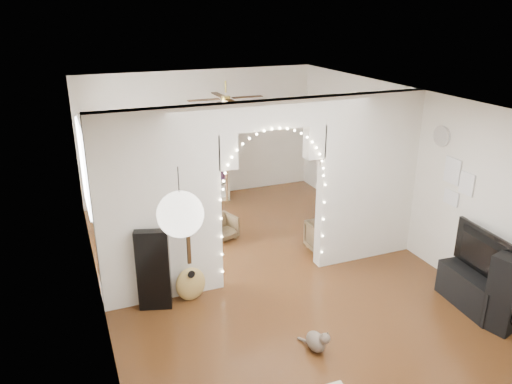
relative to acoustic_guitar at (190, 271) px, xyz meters
name	(u,v)px	position (x,y,z in m)	size (l,w,h in m)	color
floor	(270,274)	(1.33, 0.25, -0.46)	(7.50, 7.50, 0.00)	black
ceiling	(272,100)	(1.33, 0.25, 2.24)	(5.00, 7.50, 0.02)	white
wall_back	(200,135)	(1.33, 4.00, 0.89)	(5.00, 0.02, 2.70)	silver
wall_front	(458,343)	(1.33, -3.50, 0.89)	(5.00, 0.02, 2.70)	silver
wall_left	(93,218)	(-1.17, 0.25, 0.89)	(0.02, 7.50, 2.70)	silver
wall_right	(411,172)	(3.83, 0.25, 0.89)	(0.02, 7.50, 2.70)	silver
divider_wall	(271,188)	(1.33, 0.25, 0.96)	(5.00, 0.20, 2.70)	silver
fairy_lights	(275,182)	(1.33, 0.12, 1.09)	(1.64, 0.04, 1.60)	#FFEABF
window	(84,167)	(-1.14, 2.05, 1.04)	(0.04, 1.20, 1.40)	white
wall_clock	(442,136)	(3.81, -0.35, 1.64)	(0.31, 0.31, 0.03)	white
picture_frames	(456,183)	(3.81, -0.75, 1.04)	(0.02, 0.50, 0.70)	white
paper_lantern	(180,214)	(-0.57, -2.15, 1.79)	(0.40, 0.40, 0.40)	white
ceiling_fan	(226,98)	(1.33, 2.25, 1.94)	(1.10, 1.10, 0.30)	gold
guitar_case	(153,270)	(-0.50, 0.00, 0.11)	(0.44, 0.15, 1.16)	black
acoustic_guitar	(190,271)	(0.00, 0.00, 0.00)	(0.45, 0.26, 1.06)	tan
tabby_cat	(317,341)	(1.11, -1.64, -0.34)	(0.31, 0.47, 0.32)	brown
floor_speaker	(506,293)	(3.53, -2.12, 0.05)	(0.48, 0.44, 1.03)	black
media_console	(471,290)	(3.53, -1.59, -0.21)	(0.40, 1.00, 0.50)	black
tv	(478,254)	(3.53, -1.59, 0.35)	(1.07, 0.14, 0.62)	black
bookcase	(191,165)	(1.04, 3.75, 0.33)	(1.55, 0.39, 1.59)	beige
dining_table	(198,169)	(1.18, 3.75, 0.22)	(1.21, 0.82, 0.76)	brown
flower_vase	(198,162)	(1.18, 3.75, 0.39)	(0.18, 0.18, 0.19)	silver
dining_chair_left	(222,227)	(1.03, 1.74, -0.25)	(0.46, 0.47, 0.43)	#4F3E27
dining_chair_right	(326,237)	(2.50, 0.60, -0.20)	(0.56, 0.57, 0.52)	#4F3E27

